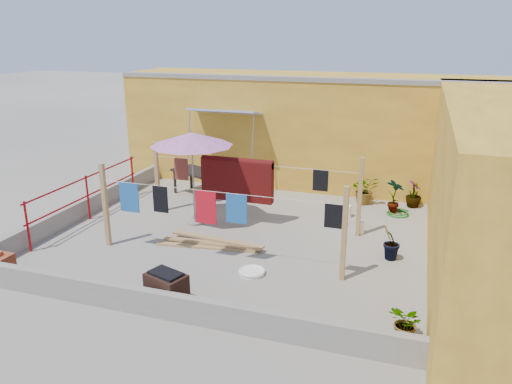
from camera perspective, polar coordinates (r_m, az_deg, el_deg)
ground at (r=11.28m, az=-1.77°, el=-4.93°), size 80.00×80.00×0.00m
wall_back at (r=15.04m, az=6.16°, el=7.17°), size 11.00×3.27×3.21m
wall_right at (r=10.27m, az=26.54°, el=0.30°), size 2.40×9.00×3.20m
parapet_front at (r=8.26m, az=-10.52°, el=-12.58°), size 8.30×0.16×0.44m
parapet_left at (r=13.09m, az=-18.81°, el=-1.61°), size 0.16×7.30×0.44m
red_railing at (r=12.66m, az=-18.73°, el=0.13°), size 0.05×4.20×1.10m
clothesline_rig at (r=11.53m, az=-2.35°, el=0.92°), size 5.09×2.35×1.80m
patio_umbrella at (r=11.42m, az=-7.37°, el=5.95°), size 2.50×2.50×2.27m
outdoor_table at (r=13.88m, az=-6.62°, el=2.13°), size 1.68×1.29×0.70m
lumber_pile at (r=10.72m, az=-5.11°, el=-5.85°), size 2.32×0.63×0.14m
brazier at (r=8.58m, az=-10.17°, el=-10.81°), size 0.77×0.63×0.59m
white_basin at (r=9.53m, az=-0.48°, el=-9.10°), size 0.51×0.51×0.09m
water_jug_a at (r=12.50m, az=10.36°, el=-2.16°), size 0.22×0.22×0.34m
water_jug_b at (r=11.57m, az=11.78°, el=-3.97°), size 0.21×0.21×0.32m
green_hose at (r=12.99m, az=15.91°, el=-2.34°), size 0.56×0.56×0.08m
plant_back_a at (r=13.49m, az=12.33°, el=0.27°), size 0.83×0.77×0.77m
plant_back_b at (r=13.57m, az=17.57°, el=-0.23°), size 0.42×0.42×0.70m
plant_right_a at (r=12.94m, az=15.54°, el=-0.43°), size 0.58×0.54×0.91m
plant_right_b at (r=10.30m, az=15.13°, el=-5.60°), size 0.47×0.51×0.75m
plant_right_c at (r=7.89m, az=16.86°, el=-14.18°), size 0.66×0.67×0.56m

